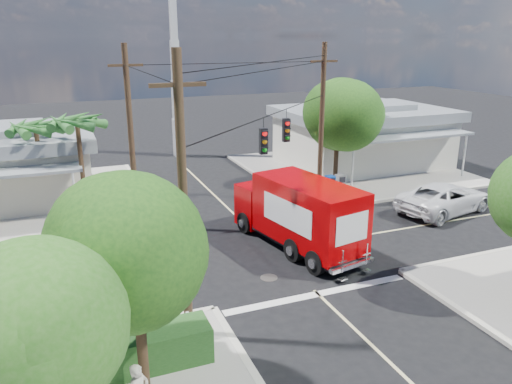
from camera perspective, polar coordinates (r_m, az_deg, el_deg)
ground at (r=22.75m, az=1.88°, el=-6.70°), size 120.00×120.00×0.00m
sidewalk_ne at (r=36.73m, az=10.69°, el=2.56°), size 14.12×14.12×0.14m
sidewalk_nw at (r=31.37m, az=-25.29°, el=-1.42°), size 14.12×14.12×0.14m
road_markings at (r=21.54m, az=3.47°, el=-8.16°), size 32.00×32.00×0.01m
building_ne at (r=38.00m, az=12.09°, el=6.45°), size 11.80×10.20×4.50m
radio_tower at (r=40.17m, az=-9.10°, el=11.98°), size 0.80×0.80×17.00m
tree_sw_front at (r=12.56m, az=-13.67°, el=-6.35°), size 3.88×3.78×6.03m
tree_sw_back at (r=10.51m, az=-25.37°, el=-15.31°), size 3.56×3.42×5.41m
tree_ne_front at (r=30.45m, az=9.42°, el=8.63°), size 4.21×4.14×6.66m
tree_ne_back at (r=33.75m, az=11.27°, el=8.37°), size 3.77×3.66×5.82m
palm_nw_front at (r=26.85m, az=-19.76°, el=7.29°), size 3.01×3.08×5.59m
palm_nw_back at (r=28.40m, az=-23.87°, el=6.57°), size 3.01×3.08×5.19m
utility_poles at (r=22.19m, az=-3.44°, el=5.37°), size 12.00×10.68×9.00m
picket_fence at (r=15.94m, az=-16.79°, el=-16.12°), size 5.94×0.06×1.00m
hedge_sw at (r=15.26m, az=-17.26°, el=-17.78°), size 6.20×1.20×1.10m
vending_boxes at (r=30.51m, az=8.44°, el=0.84°), size 1.90×0.50×1.10m
delivery_truck at (r=22.56m, az=4.87°, el=-2.43°), size 3.69×7.83×3.27m
parked_car at (r=29.22m, az=20.76°, el=-0.62°), size 6.33×3.95×1.63m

